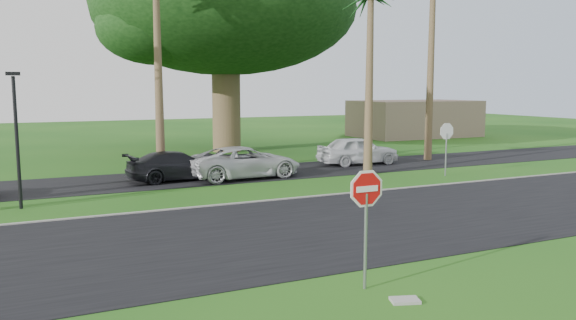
# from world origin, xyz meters

# --- Properties ---
(ground) EXTENTS (120.00, 120.00, 0.00)m
(ground) POSITION_xyz_m (0.00, 0.00, 0.00)
(ground) COLOR #174C13
(ground) RESTS_ON ground
(road) EXTENTS (120.00, 8.00, 0.02)m
(road) POSITION_xyz_m (0.00, 2.00, 0.01)
(road) COLOR black
(road) RESTS_ON ground
(parking_strip) EXTENTS (120.00, 5.00, 0.02)m
(parking_strip) POSITION_xyz_m (0.00, 12.50, 0.01)
(parking_strip) COLOR black
(parking_strip) RESTS_ON ground
(curb) EXTENTS (120.00, 0.12, 0.06)m
(curb) POSITION_xyz_m (0.00, 6.05, 0.03)
(curb) COLOR gray
(curb) RESTS_ON ground
(stop_sign_near) EXTENTS (1.05, 0.07, 2.62)m
(stop_sign_near) POSITION_xyz_m (0.50, -3.00, 1.77)
(stop_sign_near) COLOR gray
(stop_sign_near) RESTS_ON ground
(stop_sign_far) EXTENTS (1.05, 0.07, 2.62)m
(stop_sign_far) POSITION_xyz_m (12.00, 8.00, 1.77)
(stop_sign_far) COLOR gray
(stop_sign_far) RESTS_ON ground
(canopy_tree) EXTENTS (16.50, 16.50, 13.12)m
(canopy_tree) POSITION_xyz_m (6.00, 22.00, 8.95)
(canopy_tree) COLOR brown
(canopy_tree) RESTS_ON ground
(streetlight_right) EXTENTS (0.45, 0.25, 4.64)m
(streetlight_right) POSITION_xyz_m (-6.00, 8.50, 2.65)
(streetlight_right) COLOR black
(streetlight_right) RESTS_ON ground
(building_far) EXTENTS (10.00, 6.00, 3.00)m
(building_far) POSITION_xyz_m (24.00, 26.00, 1.50)
(building_far) COLOR gray
(building_far) RESTS_ON ground
(car_dark) EXTENTS (4.62, 2.32, 1.29)m
(car_dark) POSITION_xyz_m (0.28, 12.03, 0.64)
(car_dark) COLOR black
(car_dark) RESTS_ON ground
(car_minivan) EXTENTS (5.28, 2.66, 1.43)m
(car_minivan) POSITION_xyz_m (3.26, 11.37, 0.72)
(car_minivan) COLOR silver
(car_minivan) RESTS_ON ground
(car_pickup) EXTENTS (4.46, 1.91, 1.50)m
(car_pickup) POSITION_xyz_m (10.35, 13.05, 0.75)
(car_pickup) COLOR silver
(car_pickup) RESTS_ON ground
(utility_slab) EXTENTS (0.63, 0.51, 0.06)m
(utility_slab) POSITION_xyz_m (0.82, -3.94, 0.03)
(utility_slab) COLOR gray
(utility_slab) RESTS_ON ground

